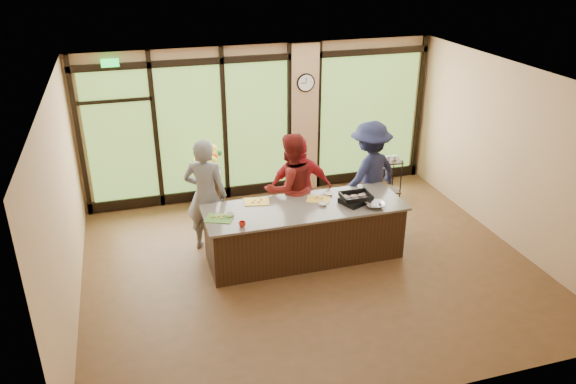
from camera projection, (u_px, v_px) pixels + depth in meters
floor at (310, 266)px, 9.00m from camera, size 7.00×7.00×0.00m
ceiling at (313, 80)px, 7.75m from camera, size 7.00×7.00×0.00m
back_wall at (262, 122)px, 10.99m from camera, size 7.00×0.00×7.00m
left_wall at (63, 210)px, 7.47m from camera, size 0.00×6.00×6.00m
right_wall at (511, 156)px, 9.29m from camera, size 0.00×6.00×6.00m
window_wall at (271, 127)px, 11.04m from camera, size 6.90×0.12×3.00m
island_base at (304, 233)px, 9.08m from camera, size 3.10×1.00×0.88m
countertop at (305, 208)px, 8.89m from camera, size 3.20×1.10×0.04m
wall_clock at (306, 83)px, 10.78m from camera, size 0.36×0.04×0.36m
cook_left at (206, 195)px, 9.13m from camera, size 0.83×0.71×1.94m
cook_midleft at (290, 188)px, 9.45m from camera, size 1.08×0.93×1.91m
cook_midright at (300, 188)px, 9.53m from camera, size 1.13×0.63×1.82m
cook_right at (369, 175)px, 9.89m from camera, size 1.45×1.16×1.96m
roasting_pan at (356, 200)px, 8.99m from camera, size 0.57×0.51×0.08m
mixing_bowl at (375, 205)px, 8.84m from camera, size 0.37×0.37×0.08m
cutting_board_left at (219, 218)px, 8.49m from camera, size 0.49×0.44×0.01m
cutting_board_center at (257, 202)px, 9.02m from camera, size 0.45×0.37×0.01m
cutting_board_right at (318, 199)px, 9.11m from camera, size 0.45×0.41×0.01m
prep_bowl_near at (229, 215)px, 8.56m from camera, size 0.16×0.16×0.04m
prep_bowl_mid at (323, 204)px, 8.91m from camera, size 0.15×0.15×0.04m
prep_bowl_far at (329, 194)px, 9.27m from camera, size 0.14×0.14×0.03m
red_ramekin at (242, 224)px, 8.24m from camera, size 0.12×0.12×0.08m
flower_stand at (210, 189)px, 10.78m from camera, size 0.48×0.48×0.77m
flower_vase at (209, 164)px, 10.55m from camera, size 0.33×0.33×0.29m
bar_cart at (384, 174)px, 11.08m from camera, size 0.70×0.45×0.91m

